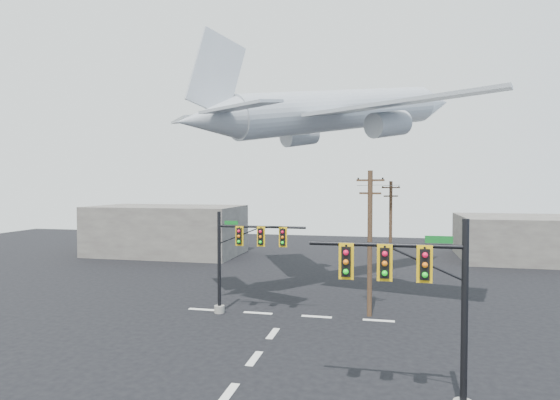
% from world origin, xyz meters
% --- Properties ---
extents(ground, '(120.00, 120.00, 0.00)m').
position_xyz_m(ground, '(0.00, 0.00, 0.00)').
color(ground, black).
rests_on(ground, ground).
extents(lane_markings, '(14.00, 21.20, 0.01)m').
position_xyz_m(lane_markings, '(0.00, 5.33, 0.01)').
color(lane_markings, silver).
rests_on(lane_markings, ground).
extents(signal_mast_near, '(6.26, 0.82, 7.45)m').
position_xyz_m(signal_mast_near, '(7.81, 0.16, 4.17)').
color(signal_mast_near, gray).
rests_on(signal_mast_near, ground).
extents(signal_mast_far, '(6.27, 0.76, 6.89)m').
position_xyz_m(signal_mast_far, '(-3.09, 11.43, 3.88)').
color(signal_mast_far, gray).
rests_on(signal_mast_far, ground).
extents(utility_pole_a, '(1.84, 0.83, 9.62)m').
position_xyz_m(utility_pole_a, '(5.38, 12.91, 5.03)').
color(utility_pole_a, '#4B2F20').
rests_on(utility_pole_a, ground).
extents(utility_pole_b, '(1.72, 0.83, 9.00)m').
position_xyz_m(utility_pole_b, '(6.89, 27.17, 4.71)').
color(utility_pole_b, '#4B2F20').
rests_on(utility_pole_b, ground).
extents(power_lines, '(3.20, 14.26, 0.03)m').
position_xyz_m(power_lines, '(6.14, 20.04, 8.64)').
color(power_lines, black).
extents(airliner, '(23.96, 25.40, 7.79)m').
position_xyz_m(airliner, '(2.84, 20.02, 14.65)').
color(airliner, '#ABB1B7').
extents(building_left, '(18.00, 10.00, 6.00)m').
position_xyz_m(building_left, '(-20.00, 35.00, 3.00)').
color(building_left, slate).
rests_on(building_left, ground).
extents(building_right, '(14.00, 12.00, 5.00)m').
position_xyz_m(building_right, '(22.00, 40.00, 2.50)').
color(building_right, slate).
rests_on(building_right, ground).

